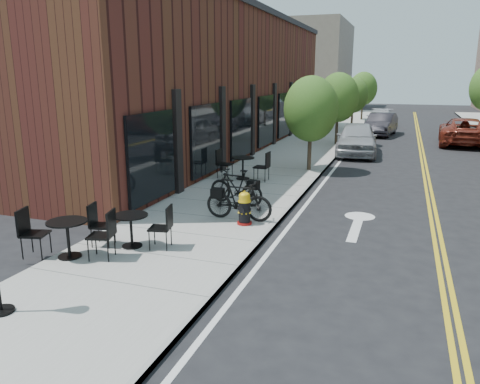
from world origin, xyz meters
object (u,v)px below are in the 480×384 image
at_px(fire_hydrant, 244,208).
at_px(bistro_set_c, 243,165).
at_px(parked_car_a, 357,138).
at_px(parked_car_c, 380,119).
at_px(bicycle_left, 236,187).
at_px(bistro_set_a, 131,226).
at_px(bistro_set_b, 68,234).
at_px(bicycle_right, 239,200).
at_px(parked_car_b, 381,124).
at_px(parked_car_far, 464,131).

distance_m(fire_hydrant, bistro_set_c, 5.51).
height_order(bistro_set_c, parked_car_a, parked_car_a).
bearing_deg(fire_hydrant, parked_car_c, 94.02).
bearing_deg(bicycle_left, bistro_set_a, -2.93).
bearing_deg(bistro_set_a, bicycle_left, 64.06).
xyz_separation_m(bistro_set_c, parked_car_c, (3.84, 21.07, 0.03)).
bearing_deg(bistro_set_b, bicycle_right, 40.90).
height_order(bistro_set_c, parked_car_b, parked_car_b).
distance_m(fire_hydrant, bistro_set_b, 4.44).
relative_size(fire_hydrant, parked_car_far, 0.16).
bearing_deg(bistro_set_c, parked_car_c, 82.28).
xyz_separation_m(bistro_set_a, parked_car_far, (8.98, 21.10, 0.16)).
distance_m(bistro_set_a, parked_car_far, 22.93).
distance_m(bistro_set_b, parked_car_c, 30.08).
xyz_separation_m(bistro_set_a, bistro_set_b, (-0.92, -1.00, 0.04)).
bearing_deg(bistro_set_c, bicycle_right, -69.74).
bearing_deg(bistro_set_c, fire_hydrant, -68.07).
bearing_deg(parked_car_b, bistro_set_b, -94.72).
height_order(bicycle_right, bistro_set_c, bicycle_right).
height_order(bistro_set_c, parked_car_far, parked_car_far).
height_order(bicycle_right, bistro_set_a, bicycle_right).
distance_m(bicycle_left, bistro_set_c, 3.55).
distance_m(bicycle_right, parked_car_b, 21.51).
height_order(bicycle_right, parked_car_b, parked_car_b).
bearing_deg(bicycle_left, parked_car_far, 165.64).
height_order(bistro_set_b, parked_car_b, parked_car_b).
bearing_deg(bistro_set_c, bistro_set_a, -87.97).
bearing_deg(parked_car_a, bistro_set_c, -117.36).
bearing_deg(parked_car_far, bicycle_right, 71.20).
distance_m(bicycle_right, bistro_set_a, 3.18).
distance_m(bistro_set_b, parked_car_far, 24.22).
height_order(bistro_set_c, parked_car_c, parked_car_c).
distance_m(bistro_set_a, parked_car_c, 28.95).
height_order(parked_car_b, parked_car_c, parked_car_b).
bearing_deg(parked_car_far, parked_car_b, -29.12).
distance_m(fire_hydrant, parked_car_c, 26.34).
height_order(bicycle_left, parked_car_a, parked_car_a).
bearing_deg(fire_hydrant, bicycle_left, 124.59).
relative_size(bistro_set_a, parked_car_b, 0.42).
bearing_deg(parked_car_c, bicycle_right, -93.72).
xyz_separation_m(bistro_set_c, parked_car_a, (3.40, 7.88, 0.16)).
height_order(bicycle_left, parked_car_b, parked_car_b).
distance_m(fire_hydrant, bistro_set_a, 3.07).
height_order(bistro_set_a, bistro_set_c, bistro_set_c).
bearing_deg(bistro_set_c, parked_car_far, 59.17).
height_order(fire_hydrant, bicycle_left, bicycle_left).
xyz_separation_m(bistro_set_c, parked_car_far, (8.90, 13.48, 0.12)).
bearing_deg(fire_hydrant, bistro_set_b, -121.12).
xyz_separation_m(bicycle_left, bistro_set_a, (-1.03, -4.19, -0.05)).
distance_m(bicycle_left, bicycle_right, 1.59).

